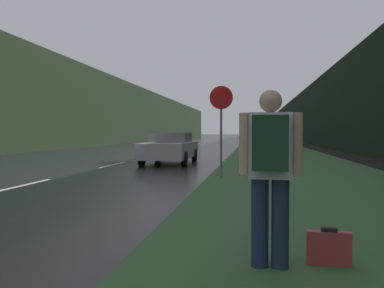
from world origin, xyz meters
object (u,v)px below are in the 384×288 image
Objects in this scene: suitcase at (329,249)px; car_passing_near at (170,148)px; hitchhiker_with_backpack at (270,167)px; stop_sign at (221,121)px.

suitcase is 0.10× the size of car_passing_near.
car_passing_near is (-3.84, 13.69, -0.34)m from hitchhiker_with_backpack.
stop_sign is at bearing 105.06° from suitcase.
stop_sign reaches higher than car_passing_near.
suitcase is at bearing 108.24° from car_passing_near.
car_passing_near is (-2.72, 5.55, -1.03)m from stop_sign.
stop_sign is at bearing 116.11° from car_passing_near.
car_passing_near is (-4.45, 13.50, 0.52)m from suitcase.
stop_sign is 8.29m from suitcase.
hitchhiker_with_backpack is at bearing -82.15° from stop_sign.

